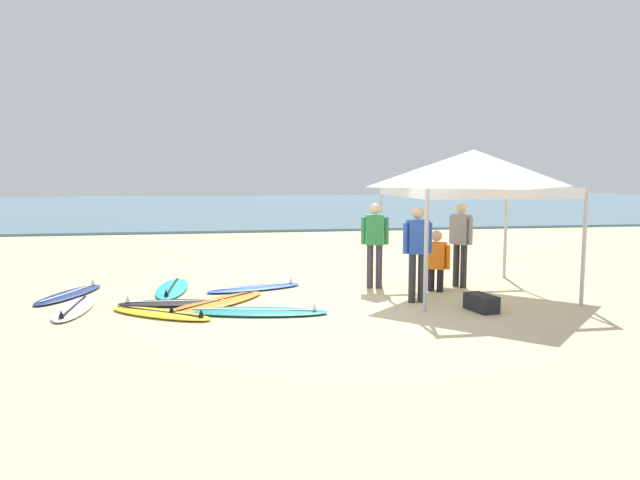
{
  "coord_description": "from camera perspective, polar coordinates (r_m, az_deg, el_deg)",
  "views": [
    {
      "loc": [
        -2.49,
        -9.86,
        2.3
      ],
      "look_at": [
        -0.61,
        1.41,
        1.0
      ],
      "focal_mm": 32.92,
      "sensor_mm": 36.0,
      "label": 1
    }
  ],
  "objects": [
    {
      "name": "ground_plane",
      "position": [
        10.43,
        4.63,
        -6.27
      ],
      "size": [
        80.0,
        80.0,
        0.0
      ],
      "primitive_type": "plane",
      "color": "beige"
    },
    {
      "name": "sea",
      "position": [
        40.98,
        -5.96,
        3.31
      ],
      "size": [
        80.0,
        36.0,
        0.1
      ],
      "primitive_type": "cube",
      "color": "#568499",
      "rests_on": "ground"
    },
    {
      "name": "person_blue",
      "position": [
        10.55,
        9.45,
        -0.74
      ],
      "size": [
        0.55,
        0.25,
        1.71
      ],
      "color": "#2D2D33",
      "rests_on": "ground"
    },
    {
      "name": "surfboard_navy",
      "position": [
        12.06,
        -23.18,
        -4.86
      ],
      "size": [
        1.17,
        2.02,
        0.19
      ],
      "color": "navy",
      "rests_on": "ground"
    },
    {
      "name": "surfboard_cyan",
      "position": [
        12.0,
        -14.17,
        -4.58
      ],
      "size": [
        0.66,
        2.15,
        0.19
      ],
      "color": "#23B2CC",
      "rests_on": "ground"
    },
    {
      "name": "surfboard_blue",
      "position": [
        11.77,
        -6.36,
        -4.64
      ],
      "size": [
        2.02,
        1.09,
        0.19
      ],
      "color": "blue",
      "rests_on": "ground"
    },
    {
      "name": "gear_bag_near_tent",
      "position": [
        10.25,
        15.41,
        -5.91
      ],
      "size": [
        0.43,
        0.65,
        0.28
      ],
      "primitive_type": "cube",
      "rotation": [
        0.0,
        0.0,
        1.77
      ],
      "color": "#232328",
      "rests_on": "ground"
    },
    {
      "name": "surfboard_teal",
      "position": [
        9.79,
        -6.33,
        -6.92
      ],
      "size": [
        2.5,
        1.13,
        0.19
      ],
      "color": "#19847F",
      "rests_on": "ground"
    },
    {
      "name": "surfboard_white",
      "position": [
        10.79,
        -22.78,
        -6.13
      ],
      "size": [
        0.54,
        1.96,
        0.19
      ],
      "color": "white",
      "rests_on": "ground"
    },
    {
      "name": "surfboard_black",
      "position": [
        10.68,
        -13.94,
        -5.94
      ],
      "size": [
        2.01,
        0.66,
        0.19
      ],
      "color": "black",
      "rests_on": "ground"
    },
    {
      "name": "person_orange",
      "position": [
        11.65,
        11.22,
        -1.75
      ],
      "size": [
        0.45,
        0.39,
        1.2
      ],
      "color": "black",
      "rests_on": "ground"
    },
    {
      "name": "canopy_tent",
      "position": [
        11.6,
        14.71,
        6.71
      ],
      "size": [
        2.98,
        2.98,
        2.75
      ],
      "color": "#B7B7BC",
      "rests_on": "ground"
    },
    {
      "name": "surfboard_orange",
      "position": [
        10.5,
        -10.24,
        -6.06
      ],
      "size": [
        2.13,
        2.2,
        0.19
      ],
      "color": "orange",
      "rests_on": "ground"
    },
    {
      "name": "person_grey",
      "position": [
        12.15,
        13.51,
        0.11
      ],
      "size": [
        0.37,
        0.48,
        1.71
      ],
      "color": "#2D2D33",
      "rests_on": "ground"
    },
    {
      "name": "surfboard_yellow",
      "position": [
        9.94,
        -15.19,
        -6.9
      ],
      "size": [
        1.92,
        1.54,
        0.19
      ],
      "color": "yellow",
      "rests_on": "ground"
    },
    {
      "name": "person_green",
      "position": [
        11.76,
        5.35,
        0.06
      ],
      "size": [
        0.53,
        0.31,
        1.71
      ],
      "color": "#383842",
      "rests_on": "ground"
    }
  ]
}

